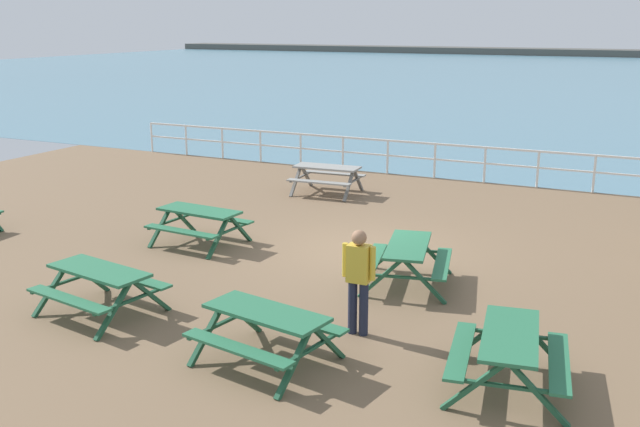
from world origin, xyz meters
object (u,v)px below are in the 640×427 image
picnic_table_far_left (327,173)px  picnic_table_far_right (199,218)px  picnic_table_near_left (266,324)px  visitor (359,275)px  picnic_table_near_right (408,254)px  picnic_table_mid_centre (100,280)px  picnic_table_seaward (510,347)px

picnic_table_far_left → picnic_table_far_right: (-0.45, -5.50, 0.00)m
picnic_table_far_right → picnic_table_near_left: bearing=-42.2°
picnic_table_far_right → visitor: 5.61m
picnic_table_near_right → visitor: bearing=167.9°
picnic_table_near_left → visitor: (0.79, 1.44, 0.36)m
picnic_table_mid_centre → picnic_table_seaward: bearing=12.6°
picnic_table_near_right → picnic_table_far_right: same height
picnic_table_mid_centre → visitor: 4.26m
picnic_table_far_left → picnic_table_seaward: size_ratio=0.94×
picnic_table_mid_centre → picnic_table_far_right: same height
picnic_table_far_right → picnic_table_seaward: (7.26, -3.55, 0.00)m
picnic_table_near_right → picnic_table_mid_centre: 5.34m
picnic_table_mid_centre → picnic_table_seaward: (6.53, 0.34, 0.00)m
picnic_table_mid_centre → picnic_table_far_right: (-0.73, 3.89, 0.00)m
picnic_table_mid_centre → picnic_table_far_right: size_ratio=1.06×
picnic_table_near_left → picnic_table_mid_centre: (-3.32, 0.37, 0.00)m
picnic_table_mid_centre → picnic_table_near_left: bearing=3.3°
picnic_table_near_right → visitor: 2.39m
visitor → picnic_table_far_right: bearing=57.9°
picnic_table_mid_centre → picnic_table_far_left: (-0.28, 9.39, 0.00)m
picnic_table_near_right → picnic_table_far_left: 7.38m
picnic_table_near_left → picnic_table_far_left: bearing=120.6°
picnic_table_near_left → picnic_table_far_right: size_ratio=1.07×
picnic_table_near_left → picnic_table_mid_centre: size_ratio=1.01×
picnic_table_mid_centre → picnic_table_far_left: same height
picnic_table_far_left → visitor: visitor is taller
picnic_table_mid_centre → picnic_table_far_right: bearing=110.3°
picnic_table_near_left → picnic_table_far_left: 10.40m
picnic_table_far_left → picnic_table_seaward: bearing=-56.7°
picnic_table_near_left → picnic_table_far_left: size_ratio=1.08×
picnic_table_seaward → picnic_table_mid_centre: bearing=84.1°
picnic_table_mid_centre → visitor: visitor is taller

